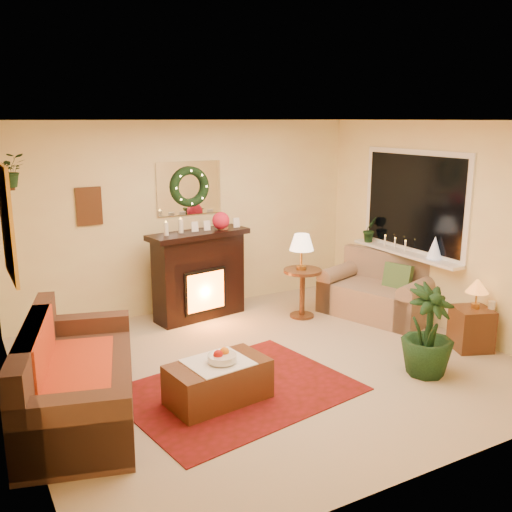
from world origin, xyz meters
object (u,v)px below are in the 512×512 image
sofa (80,370)px  loveseat (378,286)px  side_table_round (302,294)px  coffee_table (218,381)px  end_table_square (472,327)px  fireplace (199,278)px

sofa → loveseat: (4.10, 0.77, -0.01)m
sofa → side_table_round: sofa is taller
sofa → coffee_table: bearing=-2.2°
end_table_square → sofa: bearing=171.4°
fireplace → end_table_square: size_ratio=2.45×
coffee_table → side_table_round: bearing=31.5°
loveseat → end_table_square: (0.20, -1.42, -0.15)m
fireplace → loveseat: bearing=-36.5°
sofa → loveseat: bearing=26.6°
fireplace → loveseat: fireplace is taller
loveseat → side_table_round: loveseat is taller
sofa → end_table_square: (4.30, -0.65, -0.16)m
loveseat → coffee_table: 3.15m
loveseat → end_table_square: 1.44m
fireplace → end_table_square: 3.45m
loveseat → coffee_table: loveseat is taller
fireplace → coffee_table: fireplace is taller
fireplace → coffee_table: (-0.79, -2.28, -0.34)m
side_table_round → loveseat: bearing=-26.7°
loveseat → side_table_round: bearing=134.3°
side_table_round → coffee_table: (-2.01, -1.61, -0.12)m
end_table_square → coffee_table: bearing=175.2°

